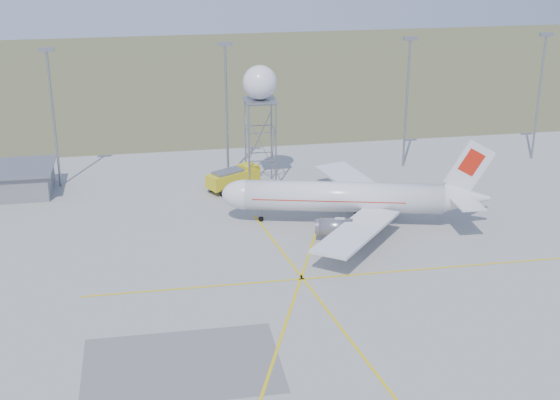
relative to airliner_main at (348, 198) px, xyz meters
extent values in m
cube|color=#546135|center=(-3.32, 95.36, -3.62)|extent=(400.00, 120.00, 0.03)
cylinder|color=gray|center=(-38.32, 21.36, 6.37)|extent=(0.36, 0.36, 20.00)
cube|color=gray|center=(-38.32, 21.36, 16.57)|extent=(2.20, 0.50, 0.60)
cylinder|color=gray|center=(-13.32, 21.36, 6.37)|extent=(0.36, 0.36, 20.00)
cube|color=gray|center=(-13.32, 21.36, 16.57)|extent=(2.20, 0.50, 0.60)
cylinder|color=gray|center=(14.68, 21.36, 6.37)|extent=(0.36, 0.36, 20.00)
cube|color=gray|center=(14.68, 21.36, 16.57)|extent=(2.20, 0.50, 0.60)
cylinder|color=gray|center=(36.68, 21.36, 6.37)|extent=(0.36, 0.36, 20.00)
cube|color=gray|center=(36.68, 21.36, 16.57)|extent=(2.20, 0.50, 0.60)
cylinder|color=silver|center=(-0.58, 0.14, 0.10)|extent=(25.74, 9.90, 3.93)
ellipsoid|color=silver|center=(-12.98, 3.18, 0.10)|extent=(7.04, 5.31, 3.93)
cube|color=black|center=(-14.13, 3.46, 0.69)|extent=(1.96, 2.45, 0.96)
cone|color=silver|center=(14.68, -3.60, 0.40)|extent=(6.66, 5.22, 3.93)
cube|color=silver|center=(14.68, -3.60, 4.52)|extent=(6.18, 1.78, 7.39)
cube|color=red|center=(14.88, -3.65, 5.21)|extent=(3.37, 1.13, 3.79)
cube|color=silver|center=(14.96, -0.43, 0.89)|extent=(4.34, 6.00, 0.18)
cube|color=silver|center=(13.46, -6.53, 0.89)|extent=(4.34, 6.00, 0.18)
cube|color=silver|center=(2.96, 8.38, -0.88)|extent=(7.94, 16.36, 0.35)
cube|color=silver|center=(-1.25, -8.80, -0.88)|extent=(13.68, 15.10, 0.35)
cylinder|color=slate|center=(-0.18, 5.91, -1.76)|extent=(4.54, 3.18, 2.26)
cylinder|color=slate|center=(-2.89, -5.16, -1.76)|extent=(4.54, 3.18, 2.26)
cube|color=red|center=(-2.49, 0.61, 0.20)|extent=(20.03, 8.53, 0.12)
cylinder|color=black|center=(-11.08, 2.71, -3.19)|extent=(0.83, 0.83, 0.88)
cube|color=black|center=(1.33, -0.33, -3.19)|extent=(2.36, 5.96, 0.88)
cylinder|color=gray|center=(1.33, -0.33, -2.75)|extent=(0.29, 0.29, 1.77)
cylinder|color=gray|center=(-10.86, 15.20, 2.77)|extent=(0.24, 0.24, 12.80)
cylinder|color=gray|center=(-6.92, 15.20, 2.77)|extent=(0.24, 0.24, 12.80)
cylinder|color=gray|center=(-6.92, 19.13, 2.77)|extent=(0.24, 0.24, 12.80)
cylinder|color=gray|center=(-10.86, 19.13, 2.77)|extent=(0.24, 0.24, 12.80)
cube|color=gray|center=(-8.89, 17.16, 9.16)|extent=(4.54, 4.54, 0.25)
sphere|color=silver|center=(-8.89, 17.16, 11.72)|extent=(4.92, 4.92, 4.92)
cube|color=gold|center=(-13.24, 15.36, -1.84)|extent=(8.32, 6.33, 1.97)
cube|color=gold|center=(-10.75, 16.79, -1.04)|extent=(3.11, 3.24, 1.25)
cube|color=black|center=(-10.21, 17.10, -0.95)|extent=(1.23, 2.06, 0.89)
cube|color=gray|center=(-14.01, 14.92, -0.68)|extent=(4.95, 4.09, 0.36)
camera|label=1|loc=(-25.04, -91.25, 36.26)|focal=50.00mm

